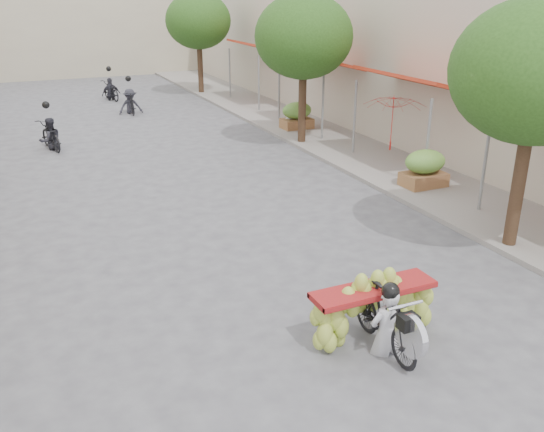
% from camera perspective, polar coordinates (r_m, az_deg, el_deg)
% --- Properties ---
extents(sidewalk_right, '(4.00, 60.00, 0.12)m').
position_cam_1_polar(sidewalk_right, '(22.88, 5.40, 8.19)').
color(sidewalk_right, gray).
rests_on(sidewalk_right, ground).
extents(shophouse_row_right, '(9.77, 40.00, 6.00)m').
position_cam_1_polar(shophouse_row_right, '(24.47, 17.48, 15.19)').
color(shophouse_row_right, '#BBAF9B').
rests_on(shophouse_row_right, ground).
extents(far_building, '(20.00, 6.00, 7.00)m').
position_cam_1_polar(far_building, '(42.58, -19.75, 17.90)').
color(far_building, '#B0A58B').
rests_on(far_building, ground).
extents(street_tree_near, '(3.40, 3.40, 5.25)m').
position_cam_1_polar(street_tree_near, '(12.69, 24.77, 12.80)').
color(street_tree_near, '#3A2719').
rests_on(street_tree_near, ground).
extents(street_tree_mid, '(3.40, 3.40, 5.25)m').
position_cam_1_polar(street_tree_mid, '(20.69, 3.14, 17.30)').
color(street_tree_mid, '#3A2719').
rests_on(street_tree_mid, ground).
extents(street_tree_far, '(3.40, 3.40, 5.25)m').
position_cam_1_polar(street_tree_far, '(31.82, -7.32, 18.62)').
color(street_tree_far, '#3A2719').
rests_on(street_tree_far, ground).
extents(produce_crate_mid, '(1.20, 0.88, 1.16)m').
position_cam_1_polar(produce_crate_mid, '(16.68, 14.90, 4.85)').
color(produce_crate_mid, brown).
rests_on(produce_crate_mid, ground).
extents(produce_crate_far, '(1.20, 0.88, 1.16)m').
position_cam_1_polar(produce_crate_far, '(23.23, 2.49, 10.12)').
color(produce_crate_far, brown).
rests_on(produce_crate_far, ground).
extents(banana_motorbike, '(2.20, 1.89, 2.01)m').
position_cam_1_polar(banana_motorbike, '(9.22, 10.75, -8.89)').
color(banana_motorbike, black).
rests_on(banana_motorbike, ground).
extents(market_umbrella, '(2.36, 2.36, 1.67)m').
position_cam_1_polar(market_umbrella, '(17.52, 12.14, 11.66)').
color(market_umbrella, '#AD1C17').
rests_on(market_umbrella, ground).
extents(pedestrian, '(0.99, 0.69, 1.84)m').
position_cam_1_polar(pedestrian, '(23.31, 1.98, 10.98)').
color(pedestrian, silver).
rests_on(pedestrian, ground).
extents(bg_motorbike_a, '(1.01, 1.84, 1.95)m').
position_cam_1_polar(bg_motorbike_a, '(21.89, -21.20, 8.03)').
color(bg_motorbike_a, black).
rests_on(bg_motorbike_a, ground).
extents(bg_motorbike_b, '(1.07, 1.83, 1.95)m').
position_cam_1_polar(bg_motorbike_b, '(27.40, -13.93, 11.52)').
color(bg_motorbike_b, black).
rests_on(bg_motorbike_b, ground).
extents(bg_motorbike_c, '(1.06, 1.81, 1.95)m').
position_cam_1_polar(bg_motorbike_c, '(31.19, -15.73, 12.40)').
color(bg_motorbike_c, black).
rests_on(bg_motorbike_c, ground).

